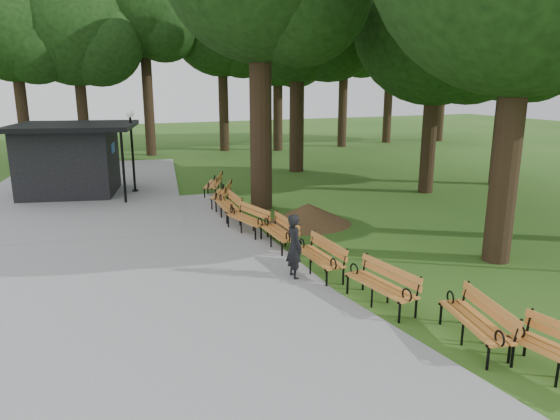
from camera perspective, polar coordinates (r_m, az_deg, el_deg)
name	(u,v)px	position (r m, az deg, el deg)	size (l,w,h in m)	color
ground	(337,288)	(11.93, 6.34, -8.60)	(100.00, 100.00, 0.00)	#2B5618
path	(139,268)	(13.44, -15.42, -6.24)	(12.00, 38.00, 0.06)	gray
person	(295,247)	(12.13, 1.63, -4.11)	(0.58, 0.38, 1.59)	black
kiosk	(69,160)	(22.82, -22.52, 5.20)	(4.70, 4.08, 2.94)	black
lamp_post	(131,134)	(22.35, -16.26, 8.12)	(0.32, 0.32, 3.47)	black
dirt_mound	(308,214)	(16.84, 3.15, -0.45)	(2.49, 2.49, 0.72)	#47301C
bench_1	(475,322)	(9.93, 20.92, -11.56)	(1.90, 0.64, 0.88)	orange
bench_2	(380,286)	(11.01, 11.14, -8.29)	(1.90, 0.64, 0.88)	orange
bench_3	(319,257)	(12.52, 4.32, -5.27)	(1.90, 0.64, 0.88)	orange
bench_4	(278,233)	(14.45, -0.20, -2.56)	(1.90, 0.64, 0.88)	orange
bench_5	(247,220)	(15.85, -3.68, -1.08)	(1.90, 0.64, 0.88)	orange
bench_6	(227,206)	(17.67, -5.90, 0.47)	(1.90, 0.64, 0.88)	orange
bench_7	(221,194)	(19.54, -6.58, 1.77)	(1.90, 0.64, 0.88)	orange
bench_8	(213,184)	(21.48, -7.49, 2.87)	(1.90, 0.64, 0.88)	orange
lawn_tree_1	(437,20)	(22.41, 17.13, 19.56)	(6.69, 6.69, 10.31)	black
lawn_tree_4	(298,2)	(26.99, 1.98, 22.22)	(7.78, 7.78, 12.33)	black
lawn_tree_5	(510,37)	(25.27, 24.25, 17.19)	(5.52, 5.52, 9.26)	black
tree_backdrop	(263,23)	(35.69, -1.93, 20.12)	(37.02, 8.74, 16.64)	black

